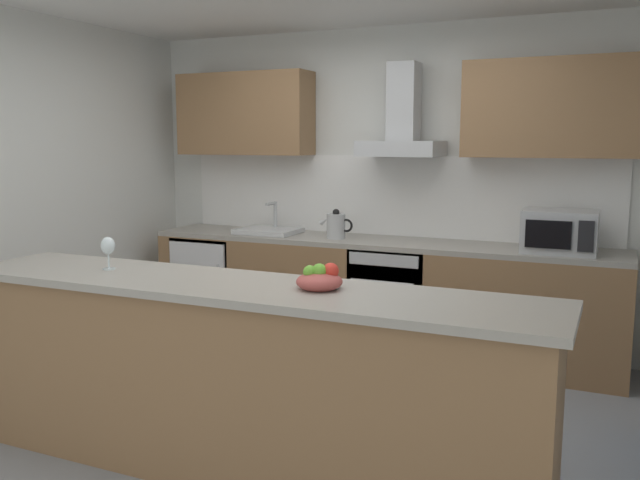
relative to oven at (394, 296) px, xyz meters
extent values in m
cube|color=gray|center=(-0.18, -1.55, -0.47)|extent=(5.31, 4.80, 0.02)
cube|color=silver|center=(-0.18, 0.41, 0.84)|extent=(5.31, 0.12, 2.60)
cube|color=silver|center=(-2.40, -1.55, 0.84)|extent=(0.12, 4.80, 2.60)
cube|color=white|center=(-0.18, 0.33, 0.77)|extent=(3.66, 0.02, 0.66)
cube|color=olive|center=(-0.18, 0.03, -0.03)|extent=(3.79, 0.60, 0.86)
cube|color=#9E998E|center=(-0.18, 0.03, 0.42)|extent=(3.79, 0.60, 0.04)
cube|color=olive|center=(-0.11, -2.20, 0.01)|extent=(3.04, 0.52, 0.95)
cube|color=#9E998E|center=(-0.11, -2.20, 0.51)|extent=(3.14, 0.64, 0.04)
cube|color=olive|center=(-1.44, 0.18, 1.45)|extent=(1.21, 0.32, 0.70)
cube|color=olive|center=(1.08, 0.18, 1.45)|extent=(1.21, 0.32, 0.70)
cube|color=slate|center=(0.00, 0.01, 0.00)|extent=(0.60, 0.56, 0.80)
cube|color=black|center=(0.00, -0.29, -0.06)|extent=(0.50, 0.02, 0.48)
cube|color=#B7BABC|center=(0.00, -0.29, 0.34)|extent=(0.54, 0.02, 0.09)
cylinder|color=#B7BABC|center=(0.00, -0.32, 0.18)|extent=(0.49, 0.02, 0.02)
cube|color=white|center=(-1.67, 0.01, -0.04)|extent=(0.58, 0.56, 0.85)
cube|color=silver|center=(-1.67, -0.28, -0.04)|extent=(0.55, 0.02, 0.80)
cylinder|color=#B7BABC|center=(-1.45, -0.30, 0.01)|extent=(0.02, 0.02, 0.38)
cube|color=#B7BABC|center=(1.21, -0.02, 0.59)|extent=(0.50, 0.36, 0.30)
cube|color=black|center=(1.15, -0.21, 0.59)|extent=(0.30, 0.02, 0.19)
cube|color=black|center=(1.39, -0.21, 0.59)|extent=(0.10, 0.01, 0.21)
cube|color=silver|center=(-1.13, 0.01, 0.46)|extent=(0.50, 0.40, 0.04)
cylinder|color=#B7BABC|center=(-1.13, 0.13, 0.57)|extent=(0.03, 0.03, 0.26)
cylinder|color=#B7BABC|center=(-1.13, 0.05, 0.69)|extent=(0.03, 0.16, 0.03)
cylinder|color=#B7BABC|center=(-0.49, -0.03, 0.54)|extent=(0.15, 0.15, 0.20)
sphere|color=black|center=(-0.49, -0.03, 0.65)|extent=(0.06, 0.06, 0.06)
cone|color=#B7BABC|center=(-0.59, -0.03, 0.58)|extent=(0.09, 0.04, 0.07)
torus|color=black|center=(-0.40, -0.03, 0.55)|extent=(0.11, 0.02, 0.11)
cube|color=#B7BABC|center=(0.00, 0.11, 1.16)|extent=(0.62, 0.45, 0.12)
cube|color=#B7BABC|center=(0.00, 0.16, 1.52)|extent=(0.22, 0.22, 0.60)
cylinder|color=silver|center=(-0.93, -2.17, 0.53)|extent=(0.07, 0.07, 0.01)
cylinder|color=silver|center=(-0.93, -2.17, 0.58)|extent=(0.01, 0.01, 0.09)
ellipsoid|color=silver|center=(-0.93, -2.17, 0.66)|extent=(0.08, 0.08, 0.10)
ellipsoid|color=#B24C47|center=(0.31, -2.15, 0.56)|extent=(0.22, 0.22, 0.09)
sphere|color=#66B233|center=(0.27, -2.17, 0.61)|extent=(0.06, 0.06, 0.06)
sphere|color=red|center=(0.36, -2.12, 0.61)|extent=(0.08, 0.08, 0.08)
sphere|color=#66B233|center=(0.31, -2.15, 0.61)|extent=(0.08, 0.08, 0.08)
camera|label=1|loc=(1.58, -4.96, 1.22)|focal=37.57mm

